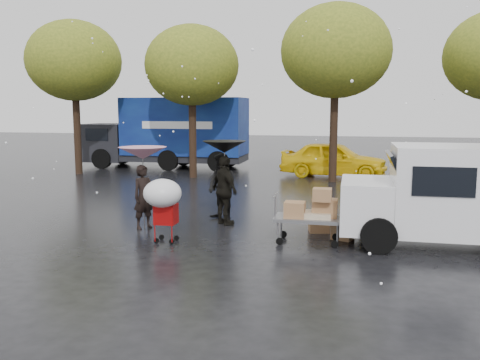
% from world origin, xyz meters
% --- Properties ---
extents(ground, '(90.00, 90.00, 0.00)m').
position_xyz_m(ground, '(0.00, 0.00, 0.00)').
color(ground, black).
rests_on(ground, ground).
extents(person_pink, '(0.65, 0.70, 1.60)m').
position_xyz_m(person_pink, '(-1.80, 0.64, 0.80)').
color(person_pink, black).
rests_on(person_pink, ground).
extents(person_middle, '(1.10, 1.05, 1.80)m').
position_xyz_m(person_middle, '(-0.12, 1.98, 0.90)').
color(person_middle, black).
rests_on(person_middle, ground).
extents(person_black, '(1.06, 1.05, 1.80)m').
position_xyz_m(person_black, '(0.08, 1.47, 0.90)').
color(person_black, black).
rests_on(person_black, ground).
extents(umbrella_pink, '(1.19, 1.19, 2.05)m').
position_xyz_m(umbrella_pink, '(-1.80, 0.64, 1.90)').
color(umbrella_pink, '#4C4C4C').
rests_on(umbrella_pink, ground).
extents(umbrella_black, '(1.12, 1.12, 2.17)m').
position_xyz_m(umbrella_black, '(0.08, 1.47, 2.02)').
color(umbrella_black, '#4C4C4C').
rests_on(umbrella_black, ground).
extents(vendor_cart, '(1.52, 0.80, 1.27)m').
position_xyz_m(vendor_cart, '(2.43, 0.13, 0.73)').
color(vendor_cart, slate).
rests_on(vendor_cart, ground).
extents(shopping_cart, '(0.84, 0.84, 1.46)m').
position_xyz_m(shopping_cart, '(-0.78, -0.65, 1.06)').
color(shopping_cart, '#9E0909').
rests_on(shopping_cart, ground).
extents(white_van, '(4.91, 2.18, 2.20)m').
position_xyz_m(white_van, '(5.66, 0.56, 1.16)').
color(white_van, white).
rests_on(white_van, ground).
extents(blue_truck, '(8.30, 2.60, 3.50)m').
position_xyz_m(blue_truck, '(-5.74, 13.21, 1.76)').
color(blue_truck, navy).
rests_on(blue_truck, ground).
extents(box_ground_near, '(0.55, 0.48, 0.43)m').
position_xyz_m(box_ground_near, '(2.52, 1.19, 0.22)').
color(box_ground_near, '#9C6244').
rests_on(box_ground_near, ground).
extents(box_ground_far, '(0.55, 0.49, 0.35)m').
position_xyz_m(box_ground_far, '(3.10, 0.60, 0.18)').
color(box_ground_far, '#9C6244').
rests_on(box_ground_far, ground).
extents(yellow_taxi, '(4.76, 2.33, 1.56)m').
position_xyz_m(yellow_taxi, '(2.47, 11.49, 0.78)').
color(yellow_taxi, yellow).
rests_on(yellow_taxi, ground).
extents(tree_row, '(21.60, 4.40, 7.12)m').
position_xyz_m(tree_row, '(-0.47, 10.00, 5.02)').
color(tree_row, black).
rests_on(tree_row, ground).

